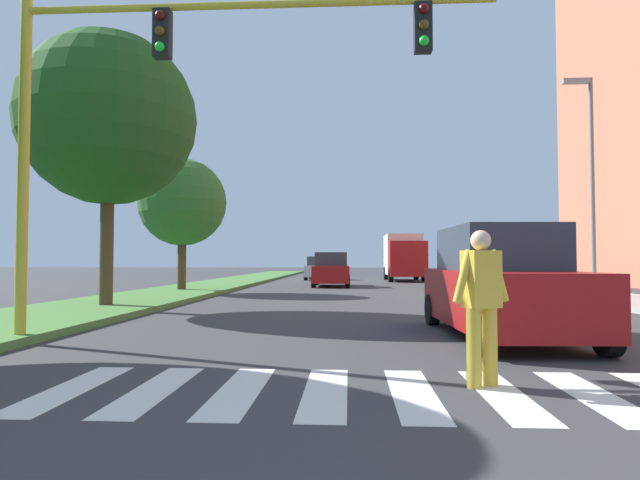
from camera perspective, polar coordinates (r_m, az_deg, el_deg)
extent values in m
plane|color=#38383A|center=(29.30, 4.43, -4.85)|extent=(140.00, 140.00, 0.00)
cube|color=silver|center=(6.42, -25.09, -14.21)|extent=(0.45, 2.20, 0.01)
cube|color=silver|center=(6.06, -17.30, -15.06)|extent=(0.45, 2.20, 0.01)
cube|color=silver|center=(5.82, -8.64, -15.68)|extent=(0.45, 2.20, 0.01)
cube|color=silver|center=(5.71, 0.60, -15.97)|extent=(0.45, 2.20, 0.01)
cube|color=silver|center=(5.74, 9.97, -15.86)|extent=(0.45, 2.20, 0.01)
cube|color=silver|center=(5.91, 19.00, -15.37)|extent=(0.45, 2.20, 0.01)
cube|color=silver|center=(6.21, 27.28, -14.60)|extent=(0.45, 2.20, 0.01)
cube|color=#477A38|center=(28.15, -11.17, -4.77)|extent=(3.67, 64.00, 0.15)
cylinder|color=#4C3823|center=(15.71, -21.92, 0.30)|extent=(0.36, 0.36, 3.70)
sphere|color=#1E4C19|center=(16.18, -21.75, 12.01)|extent=(4.78, 4.78, 4.78)
cylinder|color=#4C3823|center=(22.95, -14.61, -1.96)|extent=(0.36, 0.36, 2.55)
sphere|color=#2D6628|center=(23.08, -14.56, 3.95)|extent=(3.66, 3.66, 3.66)
cube|color=#9E9991|center=(28.68, 21.14, -4.61)|extent=(3.00, 64.00, 0.15)
cylinder|color=gold|center=(10.20, -29.21, 8.18)|extent=(0.18, 0.18, 6.00)
cylinder|color=gold|center=(9.57, -6.92, 23.77)|extent=(7.76, 0.12, 0.12)
cube|color=black|center=(9.75, -16.55, 20.43)|extent=(0.28, 0.20, 0.80)
sphere|color=#4C0C0C|center=(9.75, -16.79, 22.10)|extent=(0.16, 0.16, 0.16)
sphere|color=#4C380F|center=(9.65, -16.81, 20.69)|extent=(0.16, 0.16, 0.16)
sphere|color=#19D833|center=(9.55, -16.83, 19.25)|extent=(0.16, 0.16, 0.16)
cube|color=black|center=(9.33, 10.99, 21.45)|extent=(0.28, 0.20, 0.80)
sphere|color=#4C0C0C|center=(9.33, 11.09, 23.20)|extent=(0.16, 0.16, 0.16)
sphere|color=#4C380F|center=(9.23, 11.10, 21.75)|extent=(0.16, 0.16, 0.16)
sphere|color=#19D833|center=(9.12, 11.12, 20.25)|extent=(0.16, 0.16, 0.16)
cylinder|color=slate|center=(20.49, 27.22, 5.17)|extent=(0.14, 0.14, 7.50)
cube|color=gray|center=(21.07, 25.75, 15.11)|extent=(0.90, 0.24, 0.16)
cylinder|color=gold|center=(6.17, 17.77, -10.84)|extent=(0.22, 0.22, 0.85)
cylinder|color=gold|center=(6.02, 16.18, -11.06)|extent=(0.22, 0.22, 0.85)
cube|color=gold|center=(6.03, 16.91, -4.03)|extent=(0.45, 0.39, 0.62)
cylinder|color=gold|center=(6.18, 18.59, -3.67)|extent=(0.28, 0.20, 0.58)
cylinder|color=gold|center=(5.87, 15.13, -3.80)|extent=(0.28, 0.20, 0.58)
sphere|color=beige|center=(6.03, 16.87, -0.04)|extent=(0.30, 0.30, 0.22)
cube|color=maroon|center=(9.96, 18.98, -5.88)|extent=(2.09, 4.67, 0.96)
cube|color=#2D333D|center=(10.16, 18.52, -0.87)|extent=(1.77, 2.60, 0.79)
cylinder|color=black|center=(8.63, 28.50, -8.87)|extent=(0.25, 0.65, 0.64)
cylinder|color=black|center=(7.98, 17.21, -9.61)|extent=(0.25, 0.65, 0.64)
cylinder|color=black|center=(12.01, 20.20, -7.04)|extent=(0.25, 0.65, 0.64)
cylinder|color=black|center=(11.56, 11.97, -7.32)|extent=(0.25, 0.65, 0.64)
cube|color=maroon|center=(27.78, 1.20, -3.66)|extent=(1.92, 4.09, 0.85)
cube|color=#2D333D|center=(27.57, 1.19, -2.07)|extent=(1.66, 1.85, 0.70)
cylinder|color=black|center=(29.39, -0.40, -4.22)|extent=(0.23, 0.64, 0.64)
cylinder|color=black|center=(29.37, 2.90, -4.22)|extent=(0.23, 0.64, 0.64)
cylinder|color=black|center=(26.24, -0.70, -4.46)|extent=(0.23, 0.64, 0.64)
cylinder|color=black|center=(26.22, 2.99, -4.46)|extent=(0.23, 0.64, 0.64)
cube|color=#B7B7BC|center=(37.54, -0.04, -3.34)|extent=(1.87, 4.29, 0.77)
cube|color=#2D333D|center=(37.32, -0.07, -2.27)|extent=(1.60, 1.95, 0.63)
cylinder|color=black|center=(39.28, -1.02, -3.71)|extent=(0.23, 0.64, 0.64)
cylinder|color=black|center=(39.16, 1.33, -3.71)|extent=(0.23, 0.64, 0.64)
cylinder|color=black|center=(35.96, -1.54, -3.85)|extent=(0.23, 0.64, 0.64)
cylinder|color=black|center=(35.82, 1.03, -3.85)|extent=(0.23, 0.64, 0.64)
cube|color=maroon|center=(33.73, 9.37, -2.01)|extent=(2.30, 2.00, 2.20)
cube|color=beige|center=(36.81, 8.85, -1.56)|extent=(2.30, 4.20, 2.70)
cylinder|color=black|center=(33.87, 11.15, -3.69)|extent=(0.30, 0.90, 0.90)
cylinder|color=black|center=(33.64, 7.60, -3.72)|extent=(0.30, 0.90, 0.90)
cylinder|color=black|center=(37.98, 10.28, -3.53)|extent=(0.30, 0.90, 0.90)
cylinder|color=black|center=(37.78, 7.11, -3.55)|extent=(0.30, 0.90, 0.90)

